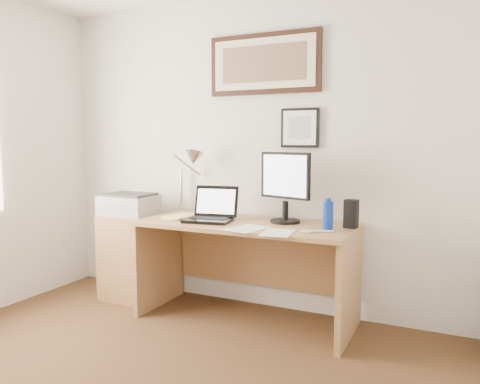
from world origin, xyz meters
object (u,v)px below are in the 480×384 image
Objects in this scene: printer at (129,204)px; side_cabinet at (135,256)px; water_bottle at (328,216)px; book at (173,215)px; laptop at (211,213)px; desk at (250,251)px; lcd_monitor at (285,184)px.

side_cabinet is at bearing 13.44° from printer.
printer is at bearing 177.37° from water_bottle.
laptop is at bearing -7.80° from book.
laptop reaches higher than desk.
side_cabinet is 0.93m from laptop.
water_bottle is 1.74m from printer.
printer reaches higher than side_cabinet.
lcd_monitor is (0.91, 0.11, 0.28)m from book.
book is 0.38m from laptop.
book is 0.16× the size of desk.
side_cabinet is 0.45m from printer.
desk is at bearing 168.93° from water_bottle.
lcd_monitor is at bearing 2.88° from printer.
desk is 4.26× the size of laptop.
water_bottle is 0.38× the size of lcd_monitor.
printer reaches higher than desk.
book is 0.60× the size of printer.
water_bottle reaches higher than book.
water_bottle is 1.27m from book.
printer is at bearing 174.78° from book.
desk is 3.64× the size of printer.
water_bottle is 0.53× the size of laptop.
desk is (1.07, 0.04, 0.15)m from side_cabinet.
lcd_monitor reaches higher than printer.
printer is at bearing -177.73° from desk.
side_cabinet is at bearing 177.03° from water_bottle.
book is at bearing -172.98° from lcd_monitor.
water_bottle is (1.70, -0.09, 0.48)m from side_cabinet.
lcd_monitor reaches higher than laptop.
water_bottle reaches higher than side_cabinet.
printer is (-1.11, -0.04, 0.30)m from desk.
laptop is at bearing -162.84° from lcd_monitor.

